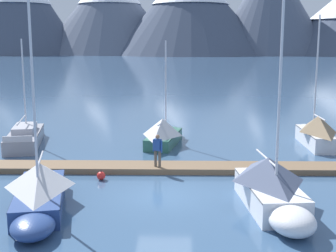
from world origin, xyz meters
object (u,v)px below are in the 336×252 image
person_on_dock (158,149)px  mooring_buoy_channel_marker (101,176)px  sailboat_nearest_berth (26,135)px  sailboat_far_berth (316,131)px  sailboat_mid_dock_port (164,132)px  sailboat_mid_dock_starboard (272,188)px  sailboat_second_berth (39,190)px

person_on_dock → mooring_buoy_channel_marker: 3.21m
sailboat_nearest_berth → sailboat_far_berth: (18.94, -0.25, 0.45)m
sailboat_far_berth → mooring_buoy_channel_marker: (-12.55, -7.86, -0.77)m
sailboat_mid_dock_port → mooring_buoy_channel_marker: sailboat_mid_dock_port is taller
sailboat_mid_dock_starboard → sailboat_far_berth: sailboat_mid_dock_starboard is taller
sailboat_mid_dock_starboard → sailboat_far_berth: size_ratio=1.00×
sailboat_mid_dock_port → person_on_dock: bearing=-90.7°
sailboat_mid_dock_starboard → person_on_dock: (-4.85, 5.24, 0.35)m
person_on_dock → sailboat_mid_dock_port: bearing=89.3°
sailboat_mid_dock_port → mooring_buoy_channel_marker: (-2.77, -7.99, -0.62)m
sailboat_mid_dock_starboard → mooring_buoy_channel_marker: bearing=153.1°
sailboat_nearest_berth → sailboat_mid_dock_port: bearing=-0.8°
sailboat_mid_dock_starboard → sailboat_mid_dock_port: bearing=112.0°
sailboat_second_berth → sailboat_far_berth: bearing=39.6°
sailboat_mid_dock_port → sailboat_mid_dock_starboard: 12.75m
sailboat_mid_dock_starboard → sailboat_second_berth: bearing=-179.0°
person_on_dock → mooring_buoy_channel_marker: size_ratio=3.38×
person_on_dock → mooring_buoy_channel_marker: (-2.69, -1.41, -1.05)m
sailboat_nearest_berth → sailboat_second_berth: size_ratio=0.89×
sailboat_far_berth → mooring_buoy_channel_marker: size_ratio=16.66×
mooring_buoy_channel_marker → sailboat_mid_dock_port: bearing=70.9°
sailboat_second_berth → sailboat_far_berth: (14.35, 11.86, 0.17)m
sailboat_nearest_berth → mooring_buoy_channel_marker: size_ratio=15.74×
sailboat_nearest_berth → person_on_dock: size_ratio=4.65×
sailboat_mid_dock_starboard → sailboat_far_berth: (5.01, 11.69, 0.07)m
sailboat_mid_dock_starboard → person_on_dock: sailboat_mid_dock_starboard is taller
sailboat_far_berth → person_on_dock: sailboat_far_berth is taller
sailboat_mid_dock_port → sailboat_second_berth: bearing=-110.9°
sailboat_mid_dock_port → sailboat_nearest_berth: bearing=179.2°
sailboat_nearest_berth → sailboat_far_berth: sailboat_far_berth is taller
sailboat_second_berth → person_on_dock: size_ratio=5.22×
sailboat_mid_dock_port → mooring_buoy_channel_marker: size_ratio=13.45×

